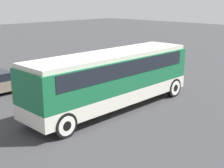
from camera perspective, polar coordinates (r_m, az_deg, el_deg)
name	(u,v)px	position (r m, az deg, el deg)	size (l,w,h in m)	color
ground_plane	(112,108)	(17.38, 0.00, -4.49)	(120.00, 120.00, 0.00)	#38383A
tour_bus	(113,75)	(16.90, 0.23, 1.66)	(10.41, 2.66, 3.14)	silver
parked_car_mid	(58,78)	(21.75, -9.86, 1.13)	(4.06, 1.97, 1.27)	black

